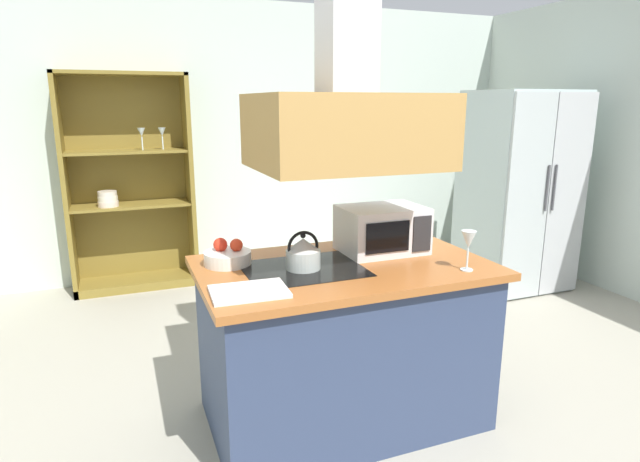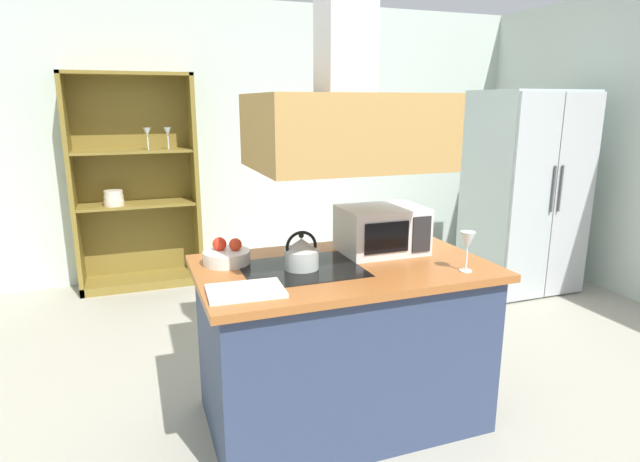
% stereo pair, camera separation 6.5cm
% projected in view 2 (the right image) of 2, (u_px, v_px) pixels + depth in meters
% --- Properties ---
extents(ground_plane, '(7.80, 7.80, 0.00)m').
position_uv_depth(ground_plane, '(379.00, 412.00, 3.01)').
color(ground_plane, '#A09A8A').
extents(wall_back, '(6.00, 0.12, 2.70)m').
position_uv_depth(wall_back, '(253.00, 140.00, 5.42)').
color(wall_back, silver).
rests_on(wall_back, ground).
extents(kitchen_island, '(1.53, 0.93, 0.90)m').
position_uv_depth(kitchen_island, '(342.00, 342.00, 2.86)').
color(kitchen_island, navy).
rests_on(kitchen_island, ground).
extents(range_hood, '(0.90, 0.70, 1.29)m').
position_uv_depth(range_hood, '(345.00, 106.00, 2.56)').
color(range_hood, '#B18445').
extents(refrigerator, '(0.90, 0.77, 1.84)m').
position_uv_depth(refrigerator, '(524.00, 192.00, 4.86)').
color(refrigerator, '#B0C3C1').
rests_on(refrigerator, ground).
extents(dish_cabinet, '(1.12, 0.40, 1.99)m').
position_uv_depth(dish_cabinet, '(136.00, 195.00, 4.94)').
color(dish_cabinet, olive).
rests_on(dish_cabinet, ground).
extents(kettle, '(0.18, 0.18, 0.20)m').
position_uv_depth(kettle, '(301.00, 253.00, 2.66)').
color(kettle, '#B0BAB5').
rests_on(kettle, kitchen_island).
extents(cutting_board, '(0.35, 0.26, 0.02)m').
position_uv_depth(cutting_board, '(246.00, 291.00, 2.34)').
color(cutting_board, white).
rests_on(cutting_board, kitchen_island).
extents(microwave, '(0.46, 0.35, 0.26)m').
position_uv_depth(microwave, '(382.00, 230.00, 2.96)').
color(microwave, silver).
rests_on(microwave, kitchen_island).
extents(wine_glass_on_counter, '(0.08, 0.08, 0.21)m').
position_uv_depth(wine_glass_on_counter, '(468.00, 242.00, 2.61)').
color(wine_glass_on_counter, silver).
rests_on(wine_glass_on_counter, kitchen_island).
extents(fruit_bowl, '(0.25, 0.25, 0.14)m').
position_uv_depth(fruit_bowl, '(227.00, 256.00, 2.76)').
color(fruit_bowl, silver).
rests_on(fruit_bowl, kitchen_island).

